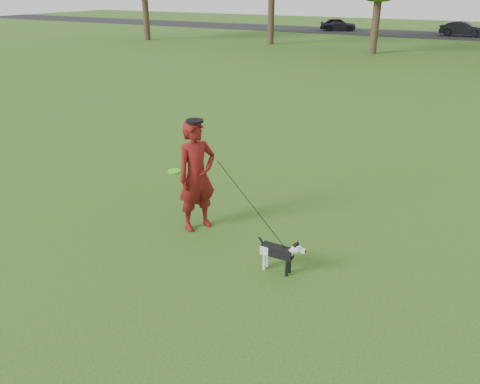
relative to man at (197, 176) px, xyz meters
The scene contains 7 objects.
ground 1.37m from the man, 10.08° to the right, with size 120.00×120.00×0.00m, color #285116.
road 39.86m from the man, 88.70° to the left, with size 120.00×7.00×0.02m, color black.
man is the anchor object (origin of this frame).
dog 2.14m from the man, 18.48° to the right, with size 0.80×0.16×0.61m.
car_left 41.09m from the man, 104.14° to the left, with size 1.37×3.39×1.16m, color black.
car_mid 39.85m from the man, 88.62° to the left, with size 1.27×3.64×1.20m, color black.
man_held_items 1.31m from the man, 15.82° to the right, with size 2.54×0.79×1.63m.
Camera 1 is at (3.42, -6.20, 4.11)m, focal length 35.00 mm.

